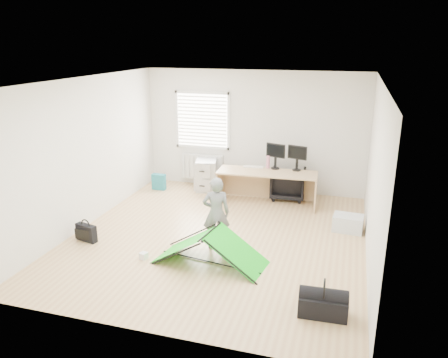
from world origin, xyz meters
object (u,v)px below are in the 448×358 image
(laptop_bag, at_px, (86,233))
(person, at_px, (216,213))
(office_chair, at_px, (288,184))
(storage_crate, at_px, (348,223))
(desk, at_px, (267,188))
(monitor_right, at_px, (297,161))
(kite, at_px, (210,247))
(filing_cabinet, at_px, (206,175))
(duffel_bag, at_px, (323,306))
(thermos, at_px, (268,162))
(monitor_left, at_px, (275,160))

(laptop_bag, bearing_deg, person, 24.54)
(office_chair, height_order, laptop_bag, office_chair)
(person, relative_size, storage_crate, 2.34)
(storage_crate, bearing_deg, desk, 150.85)
(monitor_right, relative_size, kite, 0.24)
(filing_cabinet, relative_size, person, 0.58)
(office_chair, bearing_deg, storage_crate, 129.53)
(monitor_right, bearing_deg, laptop_bag, -121.67)
(monitor_right, bearing_deg, desk, -137.97)
(person, bearing_deg, kite, 77.55)
(kite, relative_size, duffel_bag, 2.81)
(office_chair, relative_size, person, 0.60)
(storage_crate, height_order, laptop_bag, laptop_bag)
(thermos, bearing_deg, person, -98.06)
(person, distance_m, duffel_bag, 2.38)
(storage_crate, bearing_deg, filing_cabinet, 155.34)
(monitor_left, distance_m, laptop_bag, 4.08)
(filing_cabinet, relative_size, office_chair, 0.96)
(monitor_right, bearing_deg, filing_cabinet, -171.02)
(filing_cabinet, height_order, thermos, thermos)
(filing_cabinet, distance_m, laptop_bag, 3.37)
(laptop_bag, bearing_deg, storage_crate, 35.98)
(office_chair, height_order, person, person)
(monitor_right, height_order, storage_crate, monitor_right)
(kite, xyz_separation_m, storage_crate, (2.02, 1.85, -0.12))
(person, height_order, duffel_bag, person)
(monitor_left, relative_size, laptop_bag, 1.05)
(office_chair, distance_m, laptop_bag, 4.33)
(desk, height_order, monitor_left, monitor_left)
(monitor_right, bearing_deg, thermos, -164.92)
(thermos, height_order, person, person)
(laptop_bag, bearing_deg, desk, 59.69)
(storage_crate, xyz_separation_m, laptop_bag, (-4.31, -1.71, 0.00))
(monitor_left, xyz_separation_m, storage_crate, (1.57, -1.22, -0.76))
(desk, height_order, office_chair, desk)
(monitor_right, xyz_separation_m, kite, (-0.91, -3.08, -0.63))
(kite, bearing_deg, filing_cabinet, 118.17)
(kite, bearing_deg, storage_crate, 51.10)
(filing_cabinet, xyz_separation_m, monitor_right, (2.08, -0.25, 0.54))
(office_chair, relative_size, duffel_bag, 1.22)
(storage_crate, bearing_deg, thermos, 144.57)
(filing_cabinet, xyz_separation_m, thermos, (1.47, -0.24, 0.48))
(storage_crate, bearing_deg, laptop_bag, -158.34)
(thermos, relative_size, kite, 0.16)
(office_chair, distance_m, person, 2.84)
(person, bearing_deg, monitor_right, -130.44)
(filing_cabinet, bearing_deg, duffel_bag, -69.70)
(person, bearing_deg, monitor_left, -121.02)
(laptop_bag, bearing_deg, kite, 10.78)
(kite, bearing_deg, laptop_bag, -174.88)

